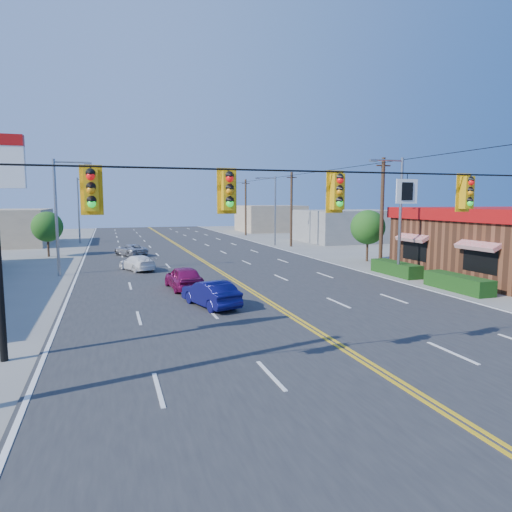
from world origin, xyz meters
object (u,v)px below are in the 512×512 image
object	(u,v)px
car_blue	(211,295)
car_white	(137,264)
signal_span	(369,210)
car_magenta	(184,279)
car_silver	(130,250)

from	to	relation	value
car_blue	car_white	distance (m)	13.42
signal_span	car_white	xyz separation A→B (m)	(-5.57, 22.39, -4.33)
car_blue	car_magenta	bearing A→B (deg)	-99.10
car_magenta	car_blue	distance (m)	4.79
signal_span	car_magenta	bearing A→B (deg)	103.82
car_magenta	car_blue	world-z (taller)	car_magenta
car_magenta	car_silver	distance (m)	18.13
car_white	car_magenta	bearing A→B (deg)	83.40
signal_span	car_blue	distance (m)	10.57
car_magenta	car_blue	bearing A→B (deg)	91.91
signal_span	car_blue	xyz separation A→B (m)	(-2.91, 9.24, -4.24)
signal_span	car_white	size ratio (longest dim) A/B	6.33
car_magenta	car_silver	bearing A→B (deg)	-87.64
car_blue	car_silver	distance (m)	22.92
car_blue	signal_span	bearing A→B (deg)	91.98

